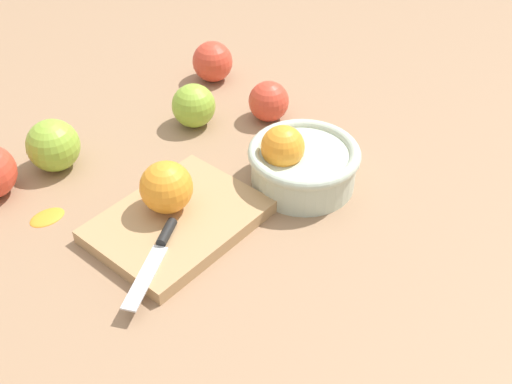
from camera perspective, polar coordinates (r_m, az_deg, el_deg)
The scene contains 10 objects.
ground_plane at distance 0.97m, azimuth -6.43°, elevation 1.45°, with size 2.40×2.40×0.00m, color #997556.
bowl at distance 0.93m, azimuth 4.18°, elevation 2.75°, with size 0.17×0.17×0.11m.
cutting_board at distance 0.88m, azimuth -7.20°, elevation -2.70°, with size 0.23×0.17×0.02m, color tan.
orange_on_board at distance 0.86m, azimuth -8.27°, elevation 0.44°, with size 0.07×0.07×0.07m, color orange.
knife at distance 0.82m, azimuth -9.03°, elevation -5.36°, with size 0.14×0.10×0.01m.
apple_front_left at distance 1.20m, azimuth -4.03°, elevation 11.91°, with size 0.08×0.08×0.08m, color #D6422D.
apple_front_right at distance 1.01m, azimuth -18.20°, elevation 4.11°, with size 0.08×0.08×0.08m, color #8EB738.
apple_mid_left at distance 1.08m, azimuth 1.18°, elevation 8.36°, with size 0.07×0.07×0.07m, color #D6422D.
apple_front_left_2 at distance 1.07m, azimuth -5.77°, elevation 7.93°, with size 0.08×0.08×0.08m, color #8EB738.
citrus_peel at distance 0.94m, azimuth -18.75°, elevation -2.07°, with size 0.05×0.04×0.01m, color orange.
Camera 1 is at (0.44, 0.62, 0.60)m, focal length 43.37 mm.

